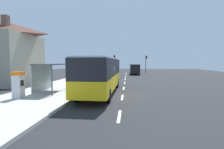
% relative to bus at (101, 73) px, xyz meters
% --- Properties ---
extents(ground_plane, '(56.00, 92.00, 0.04)m').
position_rel_bus_xyz_m(ground_plane, '(1.71, 13.22, -1.86)').
color(ground_plane, '#262628').
extents(sidewalk_platform, '(6.20, 30.00, 0.18)m').
position_rel_bus_xyz_m(sidewalk_platform, '(-4.69, 1.22, -1.75)').
color(sidewalk_platform, beige).
rests_on(sidewalk_platform, ground).
extents(lane_stripe_seg_0, '(0.16, 2.20, 0.01)m').
position_rel_bus_xyz_m(lane_stripe_seg_0, '(1.96, -6.78, -1.84)').
color(lane_stripe_seg_0, silver).
rests_on(lane_stripe_seg_0, ground).
extents(lane_stripe_seg_1, '(0.16, 2.20, 0.01)m').
position_rel_bus_xyz_m(lane_stripe_seg_1, '(1.96, -1.78, -1.84)').
color(lane_stripe_seg_1, silver).
rests_on(lane_stripe_seg_1, ground).
extents(lane_stripe_seg_2, '(0.16, 2.20, 0.01)m').
position_rel_bus_xyz_m(lane_stripe_seg_2, '(1.96, 3.22, -1.84)').
color(lane_stripe_seg_2, silver).
rests_on(lane_stripe_seg_2, ground).
extents(lane_stripe_seg_3, '(0.16, 2.20, 0.01)m').
position_rel_bus_xyz_m(lane_stripe_seg_3, '(1.96, 8.22, -1.84)').
color(lane_stripe_seg_3, silver).
rests_on(lane_stripe_seg_3, ground).
extents(lane_stripe_seg_4, '(0.16, 2.20, 0.01)m').
position_rel_bus_xyz_m(lane_stripe_seg_4, '(1.96, 13.22, -1.84)').
color(lane_stripe_seg_4, silver).
rests_on(lane_stripe_seg_4, ground).
extents(lane_stripe_seg_5, '(0.16, 2.20, 0.01)m').
position_rel_bus_xyz_m(lane_stripe_seg_5, '(1.96, 18.22, -1.84)').
color(lane_stripe_seg_5, silver).
rests_on(lane_stripe_seg_5, ground).
extents(lane_stripe_seg_6, '(0.16, 2.20, 0.01)m').
position_rel_bus_xyz_m(lane_stripe_seg_6, '(1.96, 23.22, -1.84)').
color(lane_stripe_seg_6, silver).
rests_on(lane_stripe_seg_6, ground).
extents(lane_stripe_seg_7, '(0.16, 2.20, 0.01)m').
position_rel_bus_xyz_m(lane_stripe_seg_7, '(1.96, 28.22, -1.84)').
color(lane_stripe_seg_7, silver).
rests_on(lane_stripe_seg_7, ground).
extents(bus, '(2.73, 11.06, 3.21)m').
position_rel_bus_xyz_m(bus, '(0.00, 0.00, 0.00)').
color(bus, yellow).
rests_on(bus, ground).
extents(white_van, '(2.14, 5.25, 2.30)m').
position_rel_bus_xyz_m(white_van, '(3.91, 24.67, -0.50)').
color(white_van, black).
rests_on(white_van, ground).
extents(sedan_near, '(1.97, 4.46, 1.52)m').
position_rel_bus_xyz_m(sedan_near, '(4.01, 28.02, -1.05)').
color(sedan_near, '#A51919').
rests_on(sedan_near, ground).
extents(ticket_machine, '(0.66, 0.76, 1.94)m').
position_rel_bus_xyz_m(ticket_machine, '(-5.59, -3.62, -0.67)').
color(ticket_machine, silver).
rests_on(ticket_machine, sidewalk_platform).
extents(recycling_bin_green, '(0.52, 0.52, 0.95)m').
position_rel_bus_xyz_m(recycling_bin_green, '(-2.49, 1.22, -1.19)').
color(recycling_bin_green, green).
rests_on(recycling_bin_green, sidewalk_platform).
extents(recycling_bin_blue, '(0.52, 0.52, 0.95)m').
position_rel_bus_xyz_m(recycling_bin_blue, '(-2.49, 1.92, -1.19)').
color(recycling_bin_blue, blue).
rests_on(recycling_bin_blue, sidewalk_platform).
extents(recycling_bin_orange, '(0.52, 0.52, 0.95)m').
position_rel_bus_xyz_m(recycling_bin_orange, '(-2.49, 2.62, -1.19)').
color(recycling_bin_orange, orange).
rests_on(recycling_bin_orange, sidewalk_platform).
extents(recycling_bin_yellow, '(0.52, 0.52, 0.95)m').
position_rel_bus_xyz_m(recycling_bin_yellow, '(-2.49, 3.32, -1.19)').
color(recycling_bin_yellow, yellow).
rests_on(recycling_bin_yellow, sidewalk_platform).
extents(traffic_light_near_side, '(0.49, 0.28, 4.53)m').
position_rel_bus_xyz_m(traffic_light_near_side, '(7.22, 32.72, 1.19)').
color(traffic_light_near_side, '#2D2D2D').
rests_on(traffic_light_near_side, ground).
extents(traffic_light_far_side, '(0.49, 0.28, 4.74)m').
position_rel_bus_xyz_m(traffic_light_far_side, '(-1.39, 33.52, 1.32)').
color(traffic_light_far_side, '#2D2D2D').
rests_on(traffic_light_far_side, ground).
extents(bus_shelter, '(1.80, 4.00, 2.50)m').
position_rel_bus_xyz_m(bus_shelter, '(-4.70, -0.57, 0.25)').
color(bus_shelter, '#4C4C51').
rests_on(bus_shelter, sidewalk_platform).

